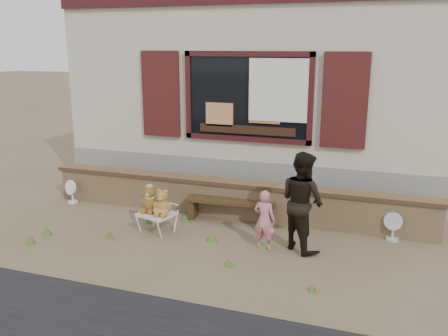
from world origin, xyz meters
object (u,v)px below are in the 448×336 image
at_px(teddy_bear_left, 150,198).
at_px(bench, 230,205).
at_px(child, 264,220).
at_px(adult, 302,201).
at_px(teddy_bear_right, 163,202).
at_px(folding_chair, 157,215).

bearing_deg(teddy_bear_left, bench, 50.83).
relative_size(child, adult, 0.61).
bearing_deg(teddy_bear_left, adult, 16.63).
relative_size(bench, teddy_bear_left, 3.48).
bearing_deg(teddy_bear_right, adult, 18.69).
height_order(folding_chair, teddy_bear_right, teddy_bear_right).
xyz_separation_m(teddy_bear_left, child, (1.97, -0.11, -0.09)).
height_order(folding_chair, child, child).
height_order(teddy_bear_left, child, child).
bearing_deg(teddy_bear_right, child, 13.56).
bearing_deg(adult, teddy_bear_right, 42.75).
height_order(bench, folding_chair, bench).
relative_size(folding_chair, child, 0.69).
height_order(teddy_bear_right, child, child).
bearing_deg(teddy_bear_right, folding_chair, 180.00).
bearing_deg(child, teddy_bear_left, 4.49).
xyz_separation_m(bench, adult, (1.37, -0.74, 0.46)).
bearing_deg(bench, adult, -32.71).
distance_m(bench, teddy_bear_right, 1.27).
xyz_separation_m(folding_chair, child, (1.84, -0.08, 0.17)).
xyz_separation_m(folding_chair, teddy_bear_right, (0.14, -0.04, 0.25)).
distance_m(bench, adult, 1.62).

